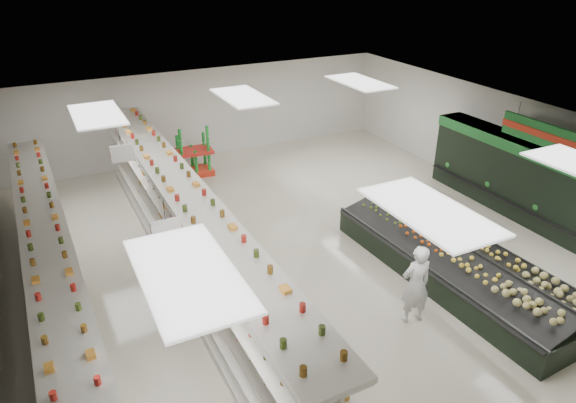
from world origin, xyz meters
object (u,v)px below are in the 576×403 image
soda_endcap (193,153)px  shopper_main (416,284)px  gondola_left (55,281)px  shopper_background (147,189)px  produce_island (456,261)px  gondola_center (185,233)px

soda_endcap → shopper_main: size_ratio=0.90×
gondola_left → shopper_background: size_ratio=8.00×
shopper_background → produce_island: bearing=-138.8°
shopper_main → gondola_left: bearing=-18.9°
soda_endcap → gondola_center: bearing=-108.8°
soda_endcap → shopper_background: 2.97m
produce_island → shopper_main: (-1.91, -0.81, 0.46)m
gondola_left → shopper_main: (6.48, -3.26, -0.06)m
gondola_center → produce_island: size_ratio=2.07×
gondola_center → soda_endcap: size_ratio=8.32×
produce_island → gondola_center: bearing=151.6°
gondola_center → shopper_main: size_ratio=7.50×
gondola_center → shopper_background: gondola_center is taller
shopper_background → gondola_center: bearing=-177.9°
shopper_main → shopper_background: bearing=-55.0°
shopper_background → gondola_left: bearing=146.2°
gondola_left → gondola_center: bearing=9.6°
gondola_center → soda_endcap: 5.98m
shopper_main → shopper_background: shopper_main is taller
gondola_center → shopper_background: (-0.12, 3.49, -0.32)m
soda_endcap → shopper_background: (-2.04, -2.16, -0.03)m
shopper_main → shopper_background: (-3.75, 7.31, -0.14)m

